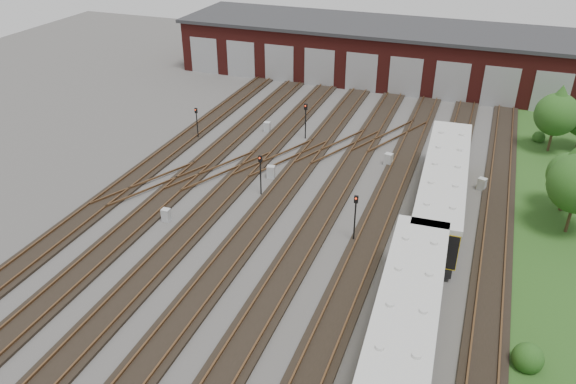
% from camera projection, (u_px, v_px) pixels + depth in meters
% --- Properties ---
extents(ground, '(120.00, 120.00, 0.00)m').
position_uv_depth(ground, '(263.00, 258.00, 36.39)').
color(ground, '#413F3D').
rests_on(ground, ground).
extents(track_network, '(30.40, 70.00, 0.33)m').
position_uv_depth(track_network, '(264.00, 251.00, 36.86)').
color(track_network, black).
rests_on(track_network, ground).
extents(maintenance_shed, '(51.00, 12.50, 6.35)m').
position_uv_depth(maintenance_shed, '(390.00, 52.00, 67.49)').
color(maintenance_shed, '#521814').
rests_on(maintenance_shed, ground).
extents(grass_verge, '(8.00, 55.00, 0.05)m').
position_uv_depth(grass_verge, '(572.00, 234.00, 38.78)').
color(grass_verge, '#244A18').
rests_on(grass_verge, ground).
extents(metro_train, '(3.81, 48.92, 3.47)m').
position_uv_depth(metro_train, '(403.00, 335.00, 27.28)').
color(metro_train, black).
rests_on(metro_train, ground).
extents(signal_mast_0, '(0.26, 0.24, 3.07)m').
position_uv_depth(signal_mast_0, '(197.00, 119.00, 52.00)').
color(signal_mast_0, black).
rests_on(signal_mast_0, ground).
extents(signal_mast_1, '(0.26, 0.25, 3.33)m').
position_uv_depth(signal_mast_1, '(260.00, 170.00, 42.65)').
color(signal_mast_1, black).
rests_on(signal_mast_1, ground).
extents(signal_mast_2, '(0.30, 0.28, 3.44)m').
position_uv_depth(signal_mast_2, '(306.00, 116.00, 51.96)').
color(signal_mast_2, black).
rests_on(signal_mast_2, ground).
extents(signal_mast_3, '(0.26, 0.25, 3.53)m').
position_uv_depth(signal_mast_3, '(355.00, 213.00, 36.97)').
color(signal_mast_3, black).
rests_on(signal_mast_3, ground).
extents(relay_cabinet_0, '(0.60, 0.50, 0.97)m').
position_uv_depth(relay_cabinet_0, '(166.00, 215.00, 40.09)').
color(relay_cabinet_0, '#B1B4B7').
rests_on(relay_cabinet_0, ground).
extents(relay_cabinet_1, '(0.62, 0.53, 0.98)m').
position_uv_depth(relay_cabinet_1, '(267.00, 127.00, 54.22)').
color(relay_cabinet_1, '#B1B4B7').
rests_on(relay_cabinet_1, ground).
extents(relay_cabinet_2, '(0.71, 0.62, 1.04)m').
position_uv_depth(relay_cabinet_2, '(271.00, 172.00, 45.88)').
color(relay_cabinet_2, '#B1B4B7').
rests_on(relay_cabinet_2, ground).
extents(relay_cabinet_3, '(0.75, 0.67, 1.07)m').
position_uv_depth(relay_cabinet_3, '(388.00, 159.00, 47.88)').
color(relay_cabinet_3, '#B1B4B7').
rests_on(relay_cabinet_3, ground).
extents(relay_cabinet_4, '(0.74, 0.68, 1.01)m').
position_uv_depth(relay_cabinet_4, '(482.00, 184.00, 44.08)').
color(relay_cabinet_4, '#B1B4B7').
rests_on(relay_cabinet_4, ground).
extents(tree_0, '(3.74, 3.74, 6.21)m').
position_uv_depth(tree_0, '(558.00, 110.00, 48.60)').
color(tree_0, '#382B19').
rests_on(tree_0, ground).
extents(tree_3, '(3.20, 3.20, 5.30)m').
position_uv_depth(tree_3, '(571.00, 170.00, 39.89)').
color(tree_3, '#382B19').
rests_on(tree_3, ground).
extents(bush_0, '(1.57, 1.57, 1.57)m').
position_uv_depth(bush_0, '(529.00, 355.00, 27.94)').
color(bush_0, '#1D4614').
rests_on(bush_0, ground).
extents(bush_1, '(1.16, 1.16, 1.16)m').
position_uv_depth(bush_1, '(539.00, 136.00, 52.17)').
color(bush_1, '#1D4614').
rests_on(bush_1, ground).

